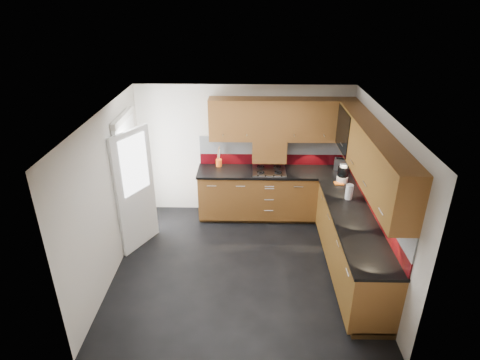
{
  "coord_description": "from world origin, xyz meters",
  "views": [
    {
      "loc": [
        0.08,
        -4.99,
        3.87
      ],
      "look_at": [
        -0.05,
        0.65,
        1.16
      ],
      "focal_mm": 30.0,
      "sensor_mm": 36.0,
      "label": 1
    }
  ],
  "objects_px": {
    "gas_hob": "(269,171)",
    "utensil_pot": "(219,161)",
    "toaster": "(342,164)",
    "food_processor": "(343,174)"
  },
  "relations": [
    {
      "from": "gas_hob",
      "to": "utensil_pot",
      "type": "relative_size",
      "value": 1.52
    },
    {
      "from": "gas_hob",
      "to": "toaster",
      "type": "xyz_separation_m",
      "value": [
        1.3,
        0.13,
        0.08
      ]
    },
    {
      "from": "gas_hob",
      "to": "toaster",
      "type": "bearing_deg",
      "value": 5.7
    },
    {
      "from": "utensil_pot",
      "to": "toaster",
      "type": "distance_m",
      "value": 2.2
    },
    {
      "from": "utensil_pot",
      "to": "toaster",
      "type": "relative_size",
      "value": 1.26
    },
    {
      "from": "toaster",
      "to": "food_processor",
      "type": "xyz_separation_m",
      "value": [
        -0.1,
        -0.52,
        0.05
      ]
    },
    {
      "from": "gas_hob",
      "to": "food_processor",
      "type": "distance_m",
      "value": 1.27
    },
    {
      "from": "gas_hob",
      "to": "food_processor",
      "type": "relative_size",
      "value": 1.87
    },
    {
      "from": "gas_hob",
      "to": "utensil_pot",
      "type": "distance_m",
      "value": 0.93
    },
    {
      "from": "toaster",
      "to": "food_processor",
      "type": "bearing_deg",
      "value": -100.61
    }
  ]
}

